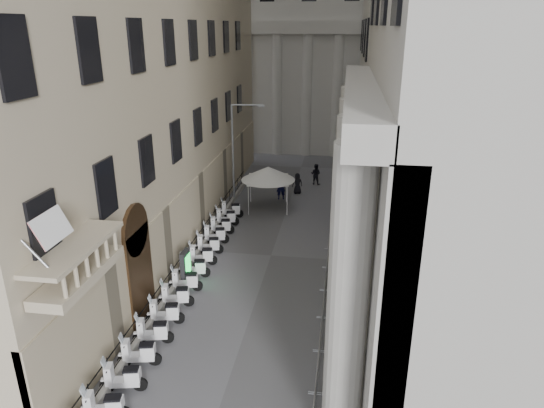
{
  "coord_description": "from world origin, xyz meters",
  "views": [
    {
      "loc": [
        3.9,
        -6.33,
        12.82
      ],
      "look_at": [
        0.56,
        15.88,
        4.5
      ],
      "focal_mm": 32.0,
      "sensor_mm": 36.0,
      "label": 1
    }
  ],
  "objects_px": {
    "street_lamp": "(236,146)",
    "pedestrian_a": "(281,187)",
    "info_kiosk": "(186,267)",
    "security_tent": "(270,174)",
    "pedestrian_b": "(316,174)"
  },
  "relations": [
    {
      "from": "street_lamp",
      "to": "pedestrian_a",
      "type": "xyz_separation_m",
      "value": [
        3.19,
        1.16,
        -3.42
      ]
    },
    {
      "from": "pedestrian_a",
      "to": "pedestrian_b",
      "type": "bearing_deg",
      "value": -137.05
    },
    {
      "from": "info_kiosk",
      "to": "pedestrian_b",
      "type": "relative_size",
      "value": 1.06
    },
    {
      "from": "security_tent",
      "to": "street_lamp",
      "type": "distance_m",
      "value": 3.43
    },
    {
      "from": "security_tent",
      "to": "info_kiosk",
      "type": "distance_m",
      "value": 12.02
    },
    {
      "from": "info_kiosk",
      "to": "pedestrian_b",
      "type": "height_order",
      "value": "info_kiosk"
    },
    {
      "from": "street_lamp",
      "to": "pedestrian_a",
      "type": "relative_size",
      "value": 3.74
    },
    {
      "from": "info_kiosk",
      "to": "pedestrian_b",
      "type": "distance_m",
      "value": 18.9
    },
    {
      "from": "pedestrian_a",
      "to": "info_kiosk",
      "type": "bearing_deg",
      "value": 60.31
    },
    {
      "from": "info_kiosk",
      "to": "pedestrian_a",
      "type": "xyz_separation_m",
      "value": [
        3.15,
        13.87,
        0.04
      ]
    },
    {
      "from": "security_tent",
      "to": "pedestrian_a",
      "type": "bearing_deg",
      "value": 78.41
    },
    {
      "from": "street_lamp",
      "to": "pedestrian_b",
      "type": "bearing_deg",
      "value": 38.96
    },
    {
      "from": "info_kiosk",
      "to": "pedestrian_a",
      "type": "bearing_deg",
      "value": 78.94
    },
    {
      "from": "info_kiosk",
      "to": "security_tent",
      "type": "bearing_deg",
      "value": 78.7
    },
    {
      "from": "street_lamp",
      "to": "info_kiosk",
      "type": "xyz_separation_m",
      "value": [
        0.04,
        -12.71,
        -3.46
      ]
    }
  ]
}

